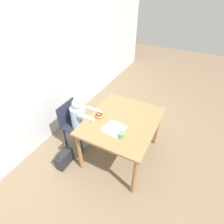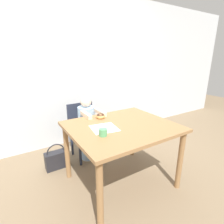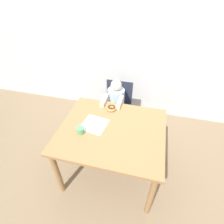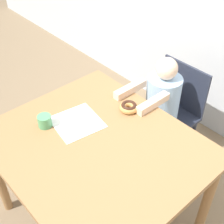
{
  "view_description": "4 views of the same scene",
  "coord_description": "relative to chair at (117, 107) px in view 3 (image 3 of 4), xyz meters",
  "views": [
    {
      "loc": [
        -1.76,
        -0.76,
        2.37
      ],
      "look_at": [
        -0.03,
        0.15,
        0.87
      ],
      "focal_mm": 28.0,
      "sensor_mm": 36.0,
      "label": 1
    },
    {
      "loc": [
        -1.04,
        -1.48,
        1.47
      ],
      "look_at": [
        -0.03,
        0.15,
        0.87
      ],
      "focal_mm": 28.0,
      "sensor_mm": 36.0,
      "label": 2
    },
    {
      "loc": [
        0.33,
        -1.31,
        2.1
      ],
      "look_at": [
        -0.03,
        0.15,
        0.87
      ],
      "focal_mm": 28.0,
      "sensor_mm": 36.0,
      "label": 3
    },
    {
      "loc": [
        0.96,
        -0.74,
        1.97
      ],
      "look_at": [
        -0.03,
        0.15,
        0.87
      ],
      "focal_mm": 50.0,
      "sensor_mm": 36.0,
      "label": 4
    }
  ],
  "objects": [
    {
      "name": "child_figure",
      "position": [
        0.0,
        -0.12,
        0.05
      ],
      "size": [
        0.25,
        0.48,
        0.96
      ],
      "color": "#99BCE0",
      "rests_on": "ground_plane"
    },
    {
      "name": "wall_back",
      "position": [
        0.12,
        0.58,
        0.82
      ],
      "size": [
        8.0,
        0.05,
        2.5
      ],
      "color": "silver",
      "rests_on": "ground_plane"
    },
    {
      "name": "ground_plane",
      "position": [
        0.12,
        -0.81,
        -0.43
      ],
      "size": [
        12.0,
        12.0,
        0.0
      ],
      "primitive_type": "plane",
      "color": "#7A664C"
    },
    {
      "name": "dining_table",
      "position": [
        0.12,
        -0.81,
        0.22
      ],
      "size": [
        1.14,
        0.98,
        0.75
      ],
      "color": "olive",
      "rests_on": "ground_plane"
    },
    {
      "name": "chair",
      "position": [
        0.0,
        0.0,
        0.0
      ],
      "size": [
        0.4,
        0.4,
        0.81
      ],
      "color": "#232838",
      "rests_on": "ground_plane"
    },
    {
      "name": "donut",
      "position": [
        0.03,
        -0.48,
        0.34
      ],
      "size": [
        0.12,
        0.12,
        0.05
      ],
      "color": "tan",
      "rests_on": "dining_table"
    },
    {
      "name": "napkin",
      "position": [
        -0.09,
        -0.79,
        0.32
      ],
      "size": [
        0.3,
        0.3,
        0.0
      ],
      "color": "white",
      "rests_on": "dining_table"
    },
    {
      "name": "cup",
      "position": [
        -0.19,
        -0.94,
        0.35
      ],
      "size": [
        0.08,
        0.08,
        0.07
      ],
      "color": "#519E66",
      "rests_on": "dining_table"
    },
    {
      "name": "handbag",
      "position": [
        -0.47,
        -0.11,
        -0.3
      ],
      "size": [
        0.3,
        0.13,
        0.36
      ],
      "color": "#232328",
      "rests_on": "ground_plane"
    }
  ]
}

